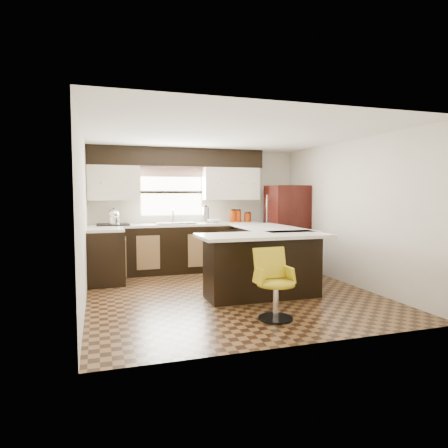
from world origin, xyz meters
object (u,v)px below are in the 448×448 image
object	(u,v)px
refrigerator	(287,227)
bar_chair	(276,285)
peninsula_long	(268,255)
peninsula_return	(262,267)

from	to	relation	value
refrigerator	bar_chair	size ratio (longest dim) A/B	1.96
peninsula_long	refrigerator	world-z (taller)	refrigerator
refrigerator	bar_chair	xyz separation A→B (m)	(-1.60, -2.93, -0.41)
refrigerator	bar_chair	world-z (taller)	refrigerator
bar_chair	peninsula_return	bearing A→B (deg)	74.14
peninsula_long	peninsula_return	world-z (taller)	same
peninsula_long	peninsula_return	distance (m)	1.11
peninsula_long	refrigerator	distance (m)	1.30
peninsula_return	bar_chair	distance (m)	1.05
peninsula_return	bar_chair	bearing A→B (deg)	-104.21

